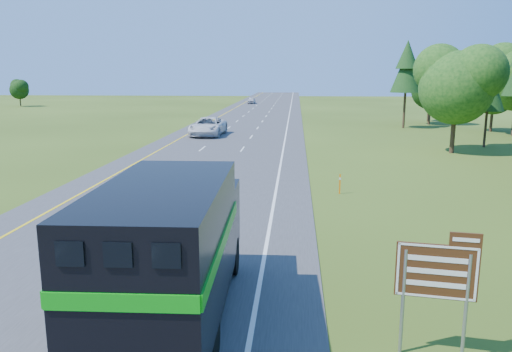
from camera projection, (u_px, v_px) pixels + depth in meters
The scene contains 7 objects.
road at pixel (238, 134), 56.76m from camera, with size 15.00×260.00×0.04m, color #38383A.
lane_markings at pixel (238, 133), 56.76m from camera, with size 11.15×260.00×0.01m.
horse_truck at pixel (171, 249), 12.93m from camera, with size 3.13×9.25×4.06m.
white_suv at pixel (208, 126), 54.74m from camera, with size 3.27×7.08×1.97m, color silver.
far_car at pixel (251, 100), 113.91m from camera, with size 1.70×4.22×1.44m, color #B3B3BA.
exit_sign at pixel (438, 277), 11.61m from camera, with size 1.85×0.34×3.15m.
delineator at pixel (340, 183), 28.19m from camera, with size 0.09×0.05×1.14m.
Camera 1 is at (6.58, -6.23, 6.68)m, focal length 35.00 mm.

